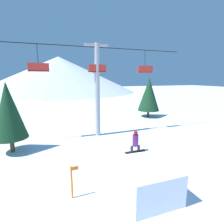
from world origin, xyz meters
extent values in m
plane|color=white|center=(0.00, 0.00, 0.00)|extent=(220.00, 220.00, 0.00)
cone|color=silver|center=(0.00, 74.70, 7.56)|extent=(66.18, 66.18, 15.12)
cube|color=white|center=(0.12, 0.38, 0.83)|extent=(2.65, 3.74, 1.67)
cube|color=silver|center=(0.12, 2.20, 1.64)|extent=(2.65, 0.10, 0.06)
cube|color=black|center=(0.33, 1.65, 1.68)|extent=(1.31, 0.26, 0.03)
cylinder|color=black|center=(0.10, 1.65, 1.87)|extent=(0.15, 0.15, 0.35)
cylinder|color=black|center=(0.55, 1.65, 1.87)|extent=(0.15, 0.15, 0.35)
cylinder|color=#471956|center=(0.33, 1.65, 2.40)|extent=(0.34, 0.34, 0.70)
sphere|color=maroon|center=(0.33, 1.65, 2.87)|extent=(0.25, 0.25, 0.25)
cylinder|color=#9E9EA3|center=(0.30, 10.28, 4.70)|extent=(0.51, 0.51, 9.39)
cube|color=#9E9EA3|center=(0.30, 10.28, 9.19)|extent=(2.40, 0.24, 0.24)
cylinder|color=black|center=(0.30, 10.28, 8.99)|extent=(19.12, 0.08, 0.08)
cylinder|color=#28282D|center=(-5.11, 10.28, 7.82)|extent=(0.06, 0.06, 2.34)
cube|color=red|center=(-5.11, 10.28, 6.65)|extent=(1.80, 0.44, 0.08)
cube|color=red|center=(-5.11, 10.10, 7.00)|extent=(1.80, 0.08, 0.70)
cylinder|color=#28282D|center=(0.30, 10.28, 7.82)|extent=(0.06, 0.06, 2.34)
cube|color=red|center=(0.30, 10.28, 6.65)|extent=(1.80, 0.44, 0.08)
cube|color=red|center=(0.30, 10.10, 7.00)|extent=(1.80, 0.08, 0.70)
cylinder|color=#28282D|center=(5.72, 10.28, 7.82)|extent=(0.06, 0.06, 2.34)
cube|color=red|center=(5.72, 10.28, 6.65)|extent=(1.80, 0.44, 0.08)
cube|color=red|center=(5.72, 10.10, 7.00)|extent=(1.80, 0.08, 0.70)
cylinder|color=#4C3823|center=(-7.52, 8.45, 0.60)|extent=(0.33, 0.33, 1.19)
cone|color=#14381E|center=(-7.52, 8.45, 3.49)|extent=(2.66, 2.66, 4.60)
cylinder|color=#4C3823|center=(10.15, 16.41, 0.51)|extent=(0.34, 0.34, 1.03)
cone|color=#14381E|center=(10.15, 16.41, 3.53)|extent=(3.33, 3.33, 5.00)
cylinder|color=orange|center=(-3.54, 0.99, 0.87)|extent=(0.10, 0.10, 1.74)
cube|color=orange|center=(-3.36, 0.99, 1.62)|extent=(0.36, 0.02, 0.20)
camera|label=1|loc=(-4.29, -7.17, 6.05)|focal=28.00mm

